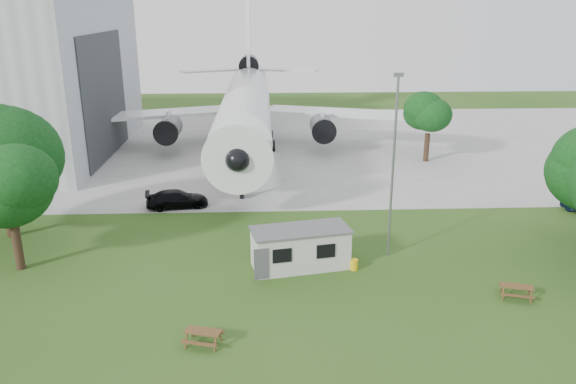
{
  "coord_description": "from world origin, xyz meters",
  "views": [
    {
      "loc": [
        -0.01,
        -27.93,
        16.02
      ],
      "look_at": [
        1.56,
        8.0,
        4.0
      ],
      "focal_mm": 35.0,
      "sensor_mm": 36.0,
      "label": 1
    }
  ],
  "objects_px": {
    "airliner": "(246,104)",
    "site_cabin": "(301,248)",
    "picnic_east": "(515,297)",
    "picnic_west": "(204,344)"
  },
  "relations": [
    {
      "from": "airliner",
      "to": "picnic_east",
      "type": "height_order",
      "value": "airliner"
    },
    {
      "from": "site_cabin",
      "to": "picnic_east",
      "type": "height_order",
      "value": "site_cabin"
    },
    {
      "from": "airliner",
      "to": "picnic_west",
      "type": "distance_m",
      "value": 39.94
    },
    {
      "from": "site_cabin",
      "to": "picnic_east",
      "type": "distance_m",
      "value": 13.03
    },
    {
      "from": "airliner",
      "to": "picnic_east",
      "type": "relative_size",
      "value": 26.52
    },
    {
      "from": "airliner",
      "to": "site_cabin",
      "type": "distance_m",
      "value": 31.61
    },
    {
      "from": "site_cabin",
      "to": "picnic_west",
      "type": "height_order",
      "value": "site_cabin"
    },
    {
      "from": "picnic_west",
      "to": "picnic_east",
      "type": "bearing_deg",
      "value": 27.85
    },
    {
      "from": "airliner",
      "to": "site_cabin",
      "type": "bearing_deg",
      "value": -82.26
    },
    {
      "from": "picnic_east",
      "to": "site_cabin",
      "type": "bearing_deg",
      "value": 176.21
    }
  ]
}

